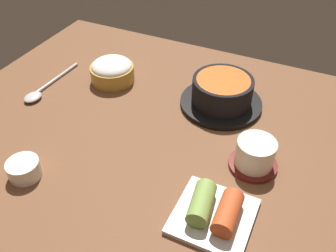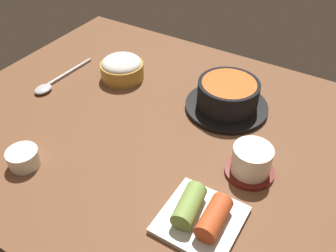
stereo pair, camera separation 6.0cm
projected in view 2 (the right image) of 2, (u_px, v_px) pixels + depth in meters
dining_table at (165, 132)px, 79.53cm from camera, size 100.00×76.00×2.00cm
stone_pot at (228, 97)px, 82.10cm from camera, size 19.07×19.07×7.08cm
rice_bowl at (122, 68)px, 92.30cm from camera, size 11.01×11.01×6.10cm
tea_cup_with_saucer at (251, 161)px, 67.12cm from camera, size 9.42×9.42×6.22cm
kimchi_plate at (201, 215)px, 59.52cm from camera, size 12.97×12.97×4.69cm
side_bowl_near at (23, 157)px, 69.52cm from camera, size 6.11×6.11×3.46cm
spoon at (52, 83)px, 91.09cm from camera, size 3.60×19.89×1.35cm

